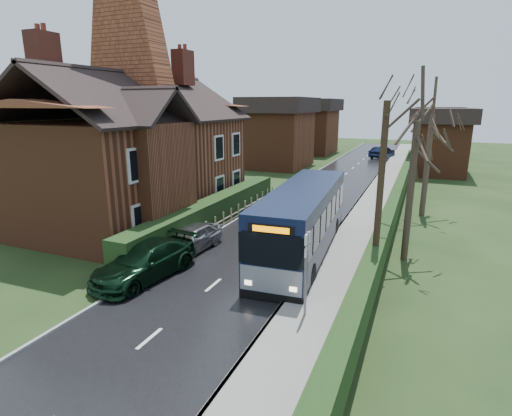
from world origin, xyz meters
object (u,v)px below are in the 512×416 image
at_px(brick_house, 138,148).
at_px(bus_stop_sign, 307,263).
at_px(car_green, 145,261).
at_px(car_silver, 192,238).
at_px(bus, 303,221).
at_px(telegraph_pole, 379,199).

relative_size(brick_house, bus_stop_sign, 4.84).
bearing_deg(car_green, car_silver, 95.84).
distance_m(brick_house, car_green, 9.96).
bearing_deg(bus_stop_sign, bus, 106.21).
bearing_deg(bus_stop_sign, brick_house, 147.41).
distance_m(car_green, telegraph_pole, 9.49).
bearing_deg(car_silver, telegraph_pole, -2.40).
relative_size(brick_house, telegraph_pole, 2.08).
xyz_separation_m(brick_house, car_silver, (5.93, -3.78, -3.73)).
bearing_deg(brick_house, telegraph_pole, -17.84).
bearing_deg(telegraph_pole, car_silver, 165.55).
distance_m(car_silver, telegraph_pole, 9.13).
bearing_deg(car_silver, bus_stop_sign, -26.87).
distance_m(brick_house, bus_stop_sign, 15.11).
height_order(bus, bus_stop_sign, bus).
distance_m(brick_house, telegraph_pole, 15.29).
distance_m(bus, car_silver, 5.38).
bearing_deg(telegraph_pole, bus_stop_sign, -128.62).
bearing_deg(brick_house, bus_stop_sign, -31.41).
bearing_deg(brick_house, car_silver, -32.47).
relative_size(bus, car_silver, 2.83).
bearing_deg(bus_stop_sign, car_silver, 148.35).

